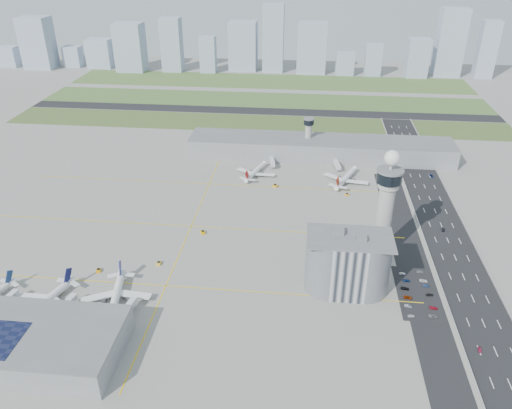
# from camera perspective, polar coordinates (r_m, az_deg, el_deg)

# --- Properties ---
(ground) EXTENTS (1000.00, 1000.00, 0.00)m
(ground) POSITION_cam_1_polar(r_m,az_deg,el_deg) (281.50, -0.75, -6.08)
(ground) COLOR #9B9890
(grass_strip_0) EXTENTS (480.00, 50.00, 0.08)m
(grass_strip_0) POSITION_cam_1_polar(r_m,az_deg,el_deg) (484.59, 0.00, 9.29)
(grass_strip_0) COLOR #415327
(grass_strip_0) RESTS_ON ground
(grass_strip_1) EXTENTS (480.00, 60.00, 0.08)m
(grass_strip_1) POSITION_cam_1_polar(r_m,az_deg,el_deg) (555.60, 0.83, 11.83)
(grass_strip_1) COLOR #4B6D33
(grass_strip_1) RESTS_ON ground
(grass_strip_2) EXTENTS (480.00, 70.00, 0.08)m
(grass_strip_2) POSITION_cam_1_polar(r_m,az_deg,el_deg) (632.35, 1.52, 13.90)
(grass_strip_2) COLOR #4B6F34
(grass_strip_2) RESTS_ON ground
(runway) EXTENTS (480.00, 22.00, 0.10)m
(runway) POSITION_cam_1_polar(r_m,az_deg,el_deg) (519.47, 0.44, 10.63)
(runway) COLOR black
(runway) RESTS_ON ground
(highway) EXTENTS (28.00, 500.00, 0.10)m
(highway) POSITION_cam_1_polar(r_m,az_deg,el_deg) (293.31, 22.35, -6.96)
(highway) COLOR black
(highway) RESTS_ON ground
(barrier_left) EXTENTS (0.60, 500.00, 1.20)m
(barrier_left) POSITION_cam_1_polar(r_m,az_deg,el_deg) (289.16, 19.70, -6.82)
(barrier_left) COLOR #9E9E99
(barrier_left) RESTS_ON ground
(barrier_right) EXTENTS (0.60, 500.00, 1.20)m
(barrier_right) POSITION_cam_1_polar(r_m,az_deg,el_deg) (297.48, 24.96, -6.90)
(barrier_right) COLOR #9E9E99
(barrier_right) RESTS_ON ground
(landside_road) EXTENTS (18.00, 260.00, 0.08)m
(landside_road) POSITION_cam_1_polar(r_m,az_deg,el_deg) (278.94, 17.88, -8.05)
(landside_road) COLOR black
(landside_road) RESTS_ON ground
(parking_lot) EXTENTS (20.00, 44.00, 0.10)m
(parking_lot) POSITION_cam_1_polar(r_m,az_deg,el_deg) (269.12, 17.89, -9.55)
(parking_lot) COLOR black
(parking_lot) RESTS_ON ground
(taxiway_line_h_0) EXTENTS (260.00, 0.60, 0.01)m
(taxiway_line_h_0) POSITION_cam_1_polar(r_m,az_deg,el_deg) (264.92, -10.26, -9.14)
(taxiway_line_h_0) COLOR yellow
(taxiway_line_h_0) RESTS_ON ground
(taxiway_line_h_1) EXTENTS (260.00, 0.60, 0.01)m
(taxiway_line_h_1) POSITION_cam_1_polar(r_m,az_deg,el_deg) (312.68, -7.41, -2.48)
(taxiway_line_h_1) COLOR yellow
(taxiway_line_h_1) RESTS_ON ground
(taxiway_line_h_2) EXTENTS (260.00, 0.60, 0.01)m
(taxiway_line_h_2) POSITION_cam_1_polar(r_m,az_deg,el_deg) (364.08, -5.37, 2.36)
(taxiway_line_h_2) COLOR yellow
(taxiway_line_h_2) RESTS_ON ground
(taxiway_line_v) EXTENTS (0.60, 260.00, 0.01)m
(taxiway_line_v) POSITION_cam_1_polar(r_m,az_deg,el_deg) (312.68, -7.41, -2.48)
(taxiway_line_v) COLOR yellow
(taxiway_line_v) RESTS_ON ground
(control_tower) EXTENTS (14.00, 14.00, 64.50)m
(control_tower) POSITION_cam_1_polar(r_m,az_deg,el_deg) (272.33, 14.63, 0.24)
(control_tower) COLOR #ADAAA5
(control_tower) RESTS_ON ground
(secondary_tower) EXTENTS (8.60, 8.60, 31.90)m
(secondary_tower) POSITION_cam_1_polar(r_m,az_deg,el_deg) (405.31, 5.99, 8.02)
(secondary_tower) COLOR #ADAAA5
(secondary_tower) RESTS_ON ground
(admin_building) EXTENTS (42.00, 24.00, 33.50)m
(admin_building) POSITION_cam_1_polar(r_m,az_deg,el_deg) (254.46, 10.42, -6.64)
(admin_building) COLOR #B2B2B7
(admin_building) RESTS_ON ground
(terminal_pier) EXTENTS (210.00, 32.00, 15.80)m
(terminal_pier) POSITION_cam_1_polar(r_m,az_deg,el_deg) (407.55, 7.32, 6.41)
(terminal_pier) COLOR gray
(terminal_pier) RESTS_ON ground
(near_terminal) EXTENTS (84.00, 42.00, 13.00)m
(near_terminal) POSITION_cam_1_polar(r_m,az_deg,el_deg) (242.72, -25.09, -14.01)
(near_terminal) COLOR gray
(near_terminal) RESTS_ON ground
(airplane_near_b) EXTENTS (43.75, 47.64, 11.05)m
(airplane_near_b) POSITION_cam_1_polar(r_m,az_deg,el_deg) (264.91, -23.12, -9.83)
(airplane_near_b) COLOR white
(airplane_near_b) RESTS_ON ground
(airplane_near_c) EXTENTS (41.95, 46.81, 11.46)m
(airplane_near_c) POSITION_cam_1_polar(r_m,az_deg,el_deg) (256.58, -15.79, -9.69)
(airplane_near_c) COLOR white
(airplane_near_c) RESTS_ON ground
(airplane_far_a) EXTENTS (40.39, 43.94, 10.17)m
(airplane_far_a) POSITION_cam_1_polar(r_m,az_deg,el_deg) (374.52, -0.03, 4.13)
(airplane_far_a) COLOR white
(airplane_far_a) RESTS_ON ground
(airplane_far_b) EXTENTS (47.07, 50.22, 11.21)m
(airplane_far_b) POSITION_cam_1_polar(r_m,az_deg,el_deg) (369.39, 10.28, 3.37)
(airplane_far_b) COLOR white
(airplane_far_b) RESTS_ON ground
(jet_bridge_near_1) EXTENTS (5.39, 14.31, 5.70)m
(jet_bridge_near_1) POSITION_cam_1_polar(r_m,az_deg,el_deg) (256.00, -21.68, -11.76)
(jet_bridge_near_1) COLOR silver
(jet_bridge_near_1) RESTS_ON ground
(jet_bridge_near_2) EXTENTS (5.39, 14.31, 5.70)m
(jet_bridge_near_2) POSITION_cam_1_polar(r_m,az_deg,el_deg) (244.50, -15.26, -12.68)
(jet_bridge_near_2) COLOR silver
(jet_bridge_near_2) RESTS_ON ground
(jet_bridge_far_0) EXTENTS (5.39, 14.31, 5.70)m
(jet_bridge_far_0) POSITION_cam_1_polar(r_m,az_deg,el_deg) (395.41, 1.77, 5.13)
(jet_bridge_far_0) COLOR silver
(jet_bridge_far_0) RESTS_ON ground
(jet_bridge_far_1) EXTENTS (5.39, 14.31, 5.70)m
(jet_bridge_far_1) POSITION_cam_1_polar(r_m,az_deg,el_deg) (395.30, 9.04, 4.77)
(jet_bridge_far_1) COLOR silver
(jet_bridge_far_1) RESTS_ON ground
(tug_0) EXTENTS (3.01, 3.47, 1.69)m
(tug_0) POSITION_cam_1_polar(r_m,az_deg,el_deg) (274.21, -21.62, -9.29)
(tug_0) COLOR gold
(tug_0) RESTS_ON ground
(tug_1) EXTENTS (2.84, 3.57, 1.83)m
(tug_1) POSITION_cam_1_polar(r_m,az_deg,el_deg) (283.21, -17.56, -7.16)
(tug_1) COLOR #F7A105
(tug_1) RESTS_ON ground
(tug_2) EXTENTS (2.21, 3.21, 1.86)m
(tug_2) POSITION_cam_1_polar(r_m,az_deg,el_deg) (280.71, -11.05, -6.57)
(tug_2) COLOR yellow
(tug_2) RESTS_ON ground
(tug_3) EXTENTS (3.51, 3.97, 1.92)m
(tug_3) POSITION_cam_1_polar(r_m,az_deg,el_deg) (304.23, -6.11, -3.14)
(tug_3) COLOR #E2A000
(tug_3) RESTS_ON ground
(tug_4) EXTENTS (4.29, 3.83, 2.07)m
(tug_4) POSITION_cam_1_polar(r_m,az_deg,el_deg) (358.05, 2.20, 2.18)
(tug_4) COLOR gold
(tug_4) RESTS_ON ground
(tug_5) EXTENTS (3.37, 2.90, 1.65)m
(tug_5) POSITION_cam_1_polar(r_m,az_deg,el_deg) (351.78, 10.35, 1.16)
(tug_5) COLOR orange
(tug_5) RESTS_ON ground
(car_lot_0) EXTENTS (3.40, 1.78, 1.10)m
(car_lot_0) POSITION_cam_1_polar(r_m,az_deg,el_deg) (253.21, 17.31, -12.05)
(car_lot_0) COLOR white
(car_lot_0) RESTS_ON ground
(car_lot_1) EXTENTS (3.84, 1.62, 1.23)m
(car_lot_1) POSITION_cam_1_polar(r_m,az_deg,el_deg) (258.49, 17.01, -11.02)
(car_lot_1) COLOR gray
(car_lot_1) RESTS_ON ground
(car_lot_2) EXTENTS (4.53, 2.57, 1.19)m
(car_lot_2) POSITION_cam_1_polar(r_m,az_deg,el_deg) (263.75, 16.97, -10.11)
(car_lot_2) COLOR #822804
(car_lot_2) RESTS_ON ground
(car_lot_3) EXTENTS (4.45, 2.34, 1.23)m
(car_lot_3) POSITION_cam_1_polar(r_m,az_deg,el_deg) (269.17, 16.66, -9.17)
(car_lot_3) COLOR black
(car_lot_3) RESTS_ON ground
(car_lot_4) EXTENTS (3.83, 1.65, 1.29)m
(car_lot_4) POSITION_cam_1_polar(r_m,az_deg,el_deg) (274.89, 16.81, -8.31)
(car_lot_4) COLOR navy
(car_lot_4) RESTS_ON ground
(car_lot_5) EXTENTS (3.38, 1.30, 1.10)m
(car_lot_5) POSITION_cam_1_polar(r_m,az_deg,el_deg) (279.45, 16.38, -7.59)
(car_lot_5) COLOR silver
(car_lot_5) RESTS_ON ground
(car_lot_6) EXTENTS (4.51, 2.26, 1.22)m
(car_lot_6) POSITION_cam_1_polar(r_m,az_deg,el_deg) (256.19, 19.60, -11.93)
(car_lot_6) COLOR gray
(car_lot_6) RESTS_ON ground
(car_lot_7) EXTENTS (4.12, 1.86, 1.17)m
(car_lot_7) POSITION_cam_1_polar(r_m,az_deg,el_deg) (261.12, 19.64, -11.07)
(car_lot_7) COLOR #A20E24
(car_lot_7) RESTS_ON ground
(car_lot_8) EXTENTS (3.77, 1.93, 1.23)m
(car_lot_8) POSITION_cam_1_polar(r_m,az_deg,el_deg) (268.81, 19.23, -9.70)
(car_lot_8) COLOR black
(car_lot_8) RESTS_ON ground
(car_lot_9) EXTENTS (3.47, 1.55, 1.11)m
(car_lot_9) POSITION_cam_1_polar(r_m,az_deg,el_deg) (274.28, 18.86, -8.79)
(car_lot_9) COLOR navy
(car_lot_9) RESTS_ON ground
(car_lot_10) EXTENTS (4.39, 2.52, 1.15)m
(car_lot_10) POSITION_cam_1_polar(r_m,az_deg,el_deg) (277.49, 18.60, -8.26)
(car_lot_10) COLOR white
(car_lot_10) RESTS_ON ground
(car_lot_11) EXTENTS (3.96, 1.80, 1.12)m
(car_lot_11) POSITION_cam_1_polar(r_m,az_deg,el_deg) (283.55, 18.24, -7.32)
(car_lot_11) COLOR gray
(car_lot_11) RESTS_ON ground
(car_hw_0) EXTENTS (1.74, 3.50, 1.15)m
(car_hw_0) POSITION_cam_1_polar(r_m,az_deg,el_deg) (246.39, 24.20, -14.89)
(car_hw_0) COLOR #AD2347
(car_hw_0) RESTS_ON ground
(car_hw_1) EXTENTS (2.02, 4.13, 1.30)m
(car_hw_1) POSITION_cam_1_polar(r_m,az_deg,el_deg) (326.28, 20.59, -2.70)
(car_hw_1) COLOR black
(car_hw_1) RESTS_ON ground
(car_hw_2) EXTENTS (2.88, 4.90, 1.28)m
(car_hw_2) POSITION_cam_1_polar(r_m,az_deg,el_deg) (395.95, 19.41, 3.12)
(car_hw_2) COLOR navy
(car_hw_2) RESTS_ON ground
(car_hw_4) EXTENTS (1.49, 3.66, 1.24)m
(car_hw_4) POSITION_cam_1_polar(r_m,az_deg,el_deg) (447.90, 15.91, 6.60)
(car_hw_4) COLOR #A7A7A7
(car_hw_4) RESTS_ON ground
(skyline_bldg_0) EXTENTS (24.05, 19.24, 26.50)m
(skyline_bldg_0) POSITION_cam_1_polar(r_m,az_deg,el_deg) (781.47, -26.35, 14.93)
(skyline_bldg_0) COLOR #9EADC1
(skyline_bldg_0) RESTS_ON ground
(skyline_bldg_1) EXTENTS (37.63, 30.10, 65.60)m
(skyline_bldg_1) POSITION_cam_1_polar(r_m,az_deg,el_deg) (751.28, -23.69, 16.56)
(skyline_bldg_1) COLOR #9EADC1
(skyline_bldg_1) RESTS_ON ground
(skyline_bldg_2) EXTENTS (22.81, 18.25, 26.79)m
(skyline_bldg_2) POSITION_cam_1_polar(r_m,az_deg,el_deg) (747.69, -20.16, 15.60)
(skyline_bldg_2) COLOR #9EADC1
(skyline_bldg_2) RESTS_ON ground
(skyline_bldg_3) EXTENTS (32.30, 25.84, 36.93)m
(skyline_bldg_3) POSITION_cam_1_polar(r_m,az_deg,el_deg) (732.10, -17.35, 16.20)
(skyline_bldg_3) COLOR #9EADC1
(skyline_bldg_3) RESTS_ON ground
(skyline_bldg_4) EXTENTS (35.81, 28.65, 60.36)m
(skyline_bldg_4) POSITION_cam_1_polar(r_m,az_deg,el_deg) (697.86, -14.18, 17.03)
(skyline_bldg_4) COLOR #9EADC1
(skyline_bldg_4) RESTS_ON ground
(skyline_bldg_5) EXTENTS (25.49, 20.39, 66.89)m
(skyline_bldg_5) POSITION_cam_1_polar(r_m,az_deg,el_deg) (685.31, -9.60, 17.55)
(skyline_bldg_5) COLOR #9EADC1
(skyline_bldg_5) RESTS_ON ground
(skyline_bldg_6) EXTENTS (20.04, 16.03, 45.20)m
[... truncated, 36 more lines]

